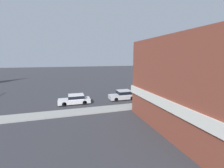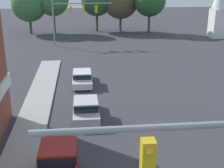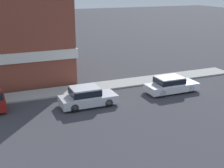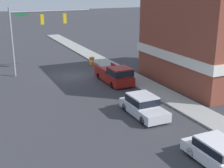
{
  "view_description": "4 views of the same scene",
  "coord_description": "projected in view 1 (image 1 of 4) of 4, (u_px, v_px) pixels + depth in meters",
  "views": [
    {
      "loc": [
        -24.65,
        21.73,
        6.95
      ],
      "look_at": [
        -0.88,
        14.52,
        2.62
      ],
      "focal_mm": 24.0,
      "sensor_mm": 36.0,
      "label": 1
    },
    {
      "loc": [
        -1.87,
        -9.2,
        10.4
      ],
      "look_at": [
        0.63,
        15.34,
        1.82
      ],
      "focal_mm": 50.0,
      "sensor_mm": 36.0,
      "label": 2
    },
    {
      "loc": [
        20.41,
        5.68,
        9.24
      ],
      "look_at": [
        -1.04,
        14.71,
        1.77
      ],
      "focal_mm": 50.0,
      "sensor_mm": 36.0,
      "label": 3
    },
    {
      "loc": [
        9.75,
        31.8,
        9.4
      ],
      "look_at": [
        0.78,
        12.4,
        2.7
      ],
      "focal_mm": 50.0,
      "sensor_mm": 36.0,
      "label": 4
    }
  ],
  "objects": [
    {
      "name": "ground_plane",
      "position": [
        178.0,
        92.0,
        30.64
      ],
      "size": [
        200.0,
        200.0,
        0.0
      ],
      "primitive_type": "plane",
      "color": "#38383D"
    },
    {
      "name": "construction_barrel",
      "position": [
        210.0,
        93.0,
        27.93
      ],
      "size": [
        0.63,
        0.63,
        0.99
      ],
      "color": "orange",
      "rests_on": "ground"
    },
    {
      "name": "car_second_ahead",
      "position": [
        75.0,
        99.0,
        22.85
      ],
      "size": [
        1.89,
        4.74,
        1.46
      ],
      "color": "black",
      "rests_on": "ground"
    },
    {
      "name": "car_lead",
      "position": [
        123.0,
        95.0,
        25.3
      ],
      "size": [
        1.94,
        4.49,
        1.58
      ],
      "color": "black",
      "rests_on": "ground"
    },
    {
      "name": "sidewalk_curb",
      "position": [
        202.0,
        99.0,
        25.26
      ],
      "size": [
        2.4,
        60.0,
        0.14
      ],
      "color": "#9E9E99",
      "rests_on": "ground"
    },
    {
      "name": "near_signal_assembly",
      "position": [
        180.0,
        65.0,
        33.09
      ],
      "size": [
        8.87,
        0.49,
        7.35
      ],
      "color": "gray",
      "rests_on": "ground"
    },
    {
      "name": "pickup_truck_parked",
      "position": [
        170.0,
        93.0,
        26.09
      ],
      "size": [
        2.07,
        5.44,
        1.85
      ],
      "color": "black",
      "rests_on": "ground"
    },
    {
      "name": "corner_brick_building",
      "position": [
        212.0,
        85.0,
        14.97
      ],
      "size": [
        12.42,
        12.11,
        8.85
      ],
      "color": "brown",
      "rests_on": "ground"
    }
  ]
}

